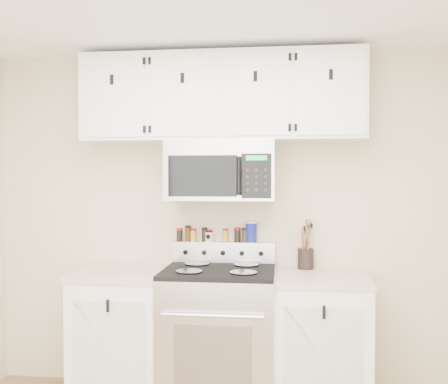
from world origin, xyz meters
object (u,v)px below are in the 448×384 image
object	(u,v)px
range	(219,335)
microwave	(221,170)
utensil_crock	(306,257)
salt_canister	(251,232)

from	to	relation	value
range	microwave	world-z (taller)	microwave
microwave	range	bearing A→B (deg)	-90.23
microwave	utensil_crock	world-z (taller)	microwave
utensil_crock	salt_canister	world-z (taller)	utensil_crock
microwave	utensil_crock	bearing A→B (deg)	9.88
range	microwave	bearing A→B (deg)	89.77
utensil_crock	salt_canister	size ratio (longest dim) A/B	2.23
range	salt_canister	bearing A→B (deg)	54.06
salt_canister	utensil_crock	bearing A→B (deg)	-7.25
range	salt_canister	world-z (taller)	salt_canister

